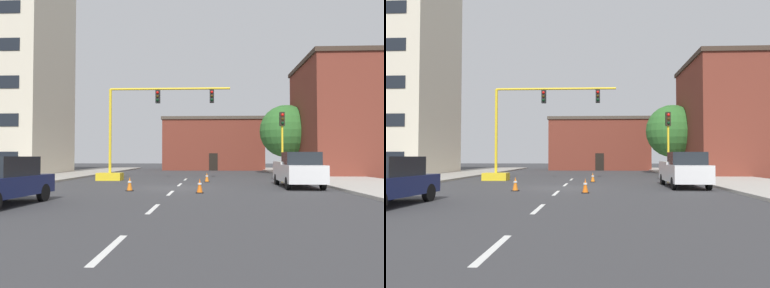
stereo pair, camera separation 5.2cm
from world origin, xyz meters
The scene contains 18 objects.
ground_plane centered at (0.00, 0.00, 0.00)m, with size 160.00×160.00×0.00m, color #38383A.
sidewalk_left centered at (-11.52, 8.00, 0.07)m, with size 6.00×56.00×0.14m, color #9E998E.
sidewalk_right centered at (11.52, 8.00, 0.07)m, with size 6.00×56.00×0.14m, color #B2ADA3.
lane_stripe_seg_0 centered at (0.00, -14.00, 0.00)m, with size 0.16×2.40×0.01m, color silver.
lane_stripe_seg_1 centered at (0.00, -8.50, 0.00)m, with size 0.16×2.40×0.01m, color silver.
lane_stripe_seg_2 centered at (0.00, -3.00, 0.00)m, with size 0.16×2.40×0.01m, color silver.
lane_stripe_seg_3 centered at (0.00, 2.50, 0.00)m, with size 0.16×2.40×0.01m, color silver.
lane_stripe_seg_4 centered at (0.00, 8.00, 0.00)m, with size 0.16×2.40×0.01m, color silver.
building_brick_center centered at (2.30, 31.02, 3.48)m, with size 13.40×7.90×6.95m.
building_row_right centered at (17.35, 15.59, 5.41)m, with size 13.69×10.84×10.81m.
traffic_signal_gantry centered at (-4.21, 6.65, 2.29)m, with size 9.75×1.20×6.83m.
traffic_light_pole_right centered at (6.83, 5.14, 3.53)m, with size 0.32×0.47×4.80m.
tree_right_far centered at (9.66, 18.21, 4.38)m, with size 5.35×5.35×7.06m.
pickup_truck_white centered at (6.89, 0.83, 0.97)m, with size 2.09×5.43×1.99m.
sedan_navy_near_left centered at (-5.52, -8.02, 0.89)m, with size 2.19×4.63×1.74m.
traffic_cone_roadside_a centered at (1.67, 5.07, 0.32)m, with size 0.36×0.36×0.65m.
traffic_cone_roadside_b centered at (-2.18, -2.00, 0.36)m, with size 0.36×0.36×0.73m.
traffic_cone_roadside_c centered at (1.39, -2.95, 0.34)m, with size 0.36×0.36×0.70m.
Camera 1 is at (1.89, -21.08, 1.72)m, focal length 35.55 mm.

